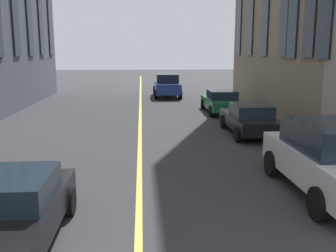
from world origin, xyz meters
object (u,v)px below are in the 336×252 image
car_green_parked_b (221,101)px  car_white_parked_a (329,158)px  car_black_oncoming (8,212)px  car_blue_trailing (167,85)px  car_black_near (250,119)px

car_green_parked_b → car_white_parked_a: bearing=180.0°
car_black_oncoming → car_white_parked_a: size_ratio=0.94×
car_green_parked_b → car_blue_trailing: bearing=17.9°
car_green_parked_b → car_white_parked_a: (-13.49, 0.00, 0.27)m
car_black_near → car_green_parked_b: 6.20m
car_blue_trailing → car_white_parked_a: bearing=-172.9°
car_white_parked_a → car_green_parked_b: bearing=-0.0°
car_white_parked_a → car_blue_trailing: same height
car_black_oncoming → car_white_parked_a: car_white_parked_a is taller
car_black_near → car_blue_trailing: 14.90m
car_blue_trailing → car_black_oncoming: bearing=169.2°
car_black_oncoming → car_green_parked_b: (15.78, -7.34, 0.00)m
car_black_oncoming → car_black_near: bearing=-37.5°
car_black_near → car_green_parked_b: (6.20, 0.00, 0.00)m
car_black_oncoming → car_green_parked_b: bearing=-25.0°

